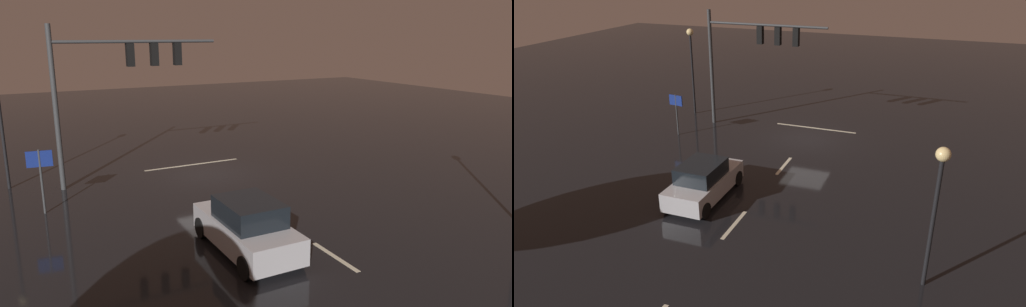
# 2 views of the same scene
# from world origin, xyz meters

# --- Properties ---
(ground_plane) EXTENTS (80.00, 80.00, 0.00)m
(ground_plane) POSITION_xyz_m (0.00, 0.00, 0.00)
(ground_plane) COLOR black
(traffic_signal_assembly) EXTENTS (7.27, 0.47, 6.94)m
(traffic_signal_assembly) POSITION_xyz_m (3.81, -0.81, 4.92)
(traffic_signal_assembly) COLOR #383A3D
(traffic_signal_assembly) RESTS_ON ground_plane
(lane_dash_far) EXTENTS (0.16, 2.20, 0.01)m
(lane_dash_far) POSITION_xyz_m (0.00, 4.00, 0.00)
(lane_dash_far) COLOR beige
(lane_dash_far) RESTS_ON ground_plane
(lane_dash_mid) EXTENTS (0.16, 2.20, 0.01)m
(lane_dash_mid) POSITION_xyz_m (0.00, 10.00, 0.00)
(lane_dash_mid) COLOR beige
(lane_dash_mid) RESTS_ON ground_plane
(stop_bar) EXTENTS (5.00, 0.16, 0.01)m
(stop_bar) POSITION_xyz_m (0.00, -2.00, 0.00)
(stop_bar) COLOR beige
(stop_bar) RESTS_ON ground_plane
(car_approaching) EXTENTS (1.90, 4.37, 1.70)m
(car_approaching) POSITION_xyz_m (2.16, 8.39, 0.80)
(car_approaching) COLOR #B7B7BC
(car_approaching) RESTS_ON ground_plane
(route_sign) EXTENTS (0.90, 0.18, 2.46)m
(route_sign) POSITION_xyz_m (7.36, 1.94, 1.77)
(route_sign) COLOR #383A3D
(route_sign) RESTS_ON ground_plane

